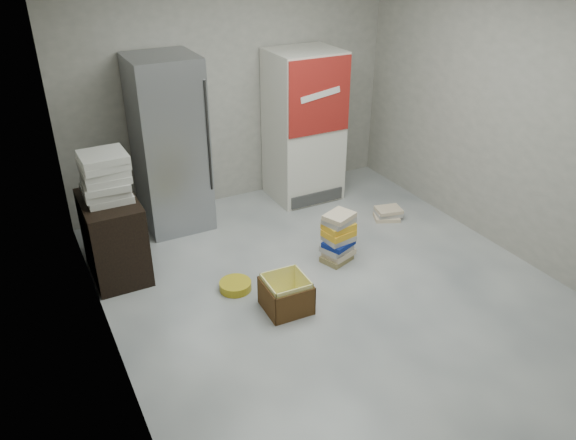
% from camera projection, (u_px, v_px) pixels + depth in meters
% --- Properties ---
extents(ground, '(5.00, 5.00, 0.00)m').
position_uv_depth(ground, '(343.00, 298.00, 5.18)').
color(ground, silver).
rests_on(ground, ground).
extents(room_shell, '(4.04, 5.04, 2.82)m').
position_uv_depth(room_shell, '(354.00, 109.00, 4.33)').
color(room_shell, '#AAA599').
rests_on(room_shell, ground).
extents(steel_fridge, '(0.70, 0.72, 1.90)m').
position_uv_depth(steel_fridge, '(170.00, 145.00, 6.03)').
color(steel_fridge, '#97989E').
rests_on(steel_fridge, ground).
extents(coke_cooler, '(0.80, 0.73, 1.80)m').
position_uv_depth(coke_cooler, '(304.00, 126.00, 6.72)').
color(coke_cooler, silver).
rests_on(coke_cooler, ground).
extents(wood_shelf, '(0.50, 0.80, 0.80)m').
position_uv_depth(wood_shelf, '(114.00, 237.00, 5.38)').
color(wood_shelf, black).
rests_on(wood_shelf, ground).
extents(supply_box_stack, '(0.43, 0.43, 0.45)m').
position_uv_depth(supply_box_stack, '(105.00, 177.00, 5.09)').
color(supply_box_stack, beige).
rests_on(supply_box_stack, wood_shelf).
extents(phonebook_stack_main, '(0.37, 0.33, 0.54)m').
position_uv_depth(phonebook_stack_main, '(338.00, 237.00, 5.64)').
color(phonebook_stack_main, '#918251').
rests_on(phonebook_stack_main, ground).
extents(phonebook_stack_side, '(0.37, 0.32, 0.13)m').
position_uv_depth(phonebook_stack_side, '(388.00, 213.00, 6.54)').
color(phonebook_stack_side, beige).
rests_on(phonebook_stack_side, ground).
extents(cardboard_box, '(0.41, 0.41, 0.32)m').
position_uv_depth(cardboard_box, '(286.00, 296.00, 4.99)').
color(cardboard_box, yellow).
rests_on(cardboard_box, ground).
extents(bucket_lid, '(0.37, 0.37, 0.08)m').
position_uv_depth(bucket_lid, '(235.00, 286.00, 5.29)').
color(bucket_lid, gold).
rests_on(bucket_lid, ground).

